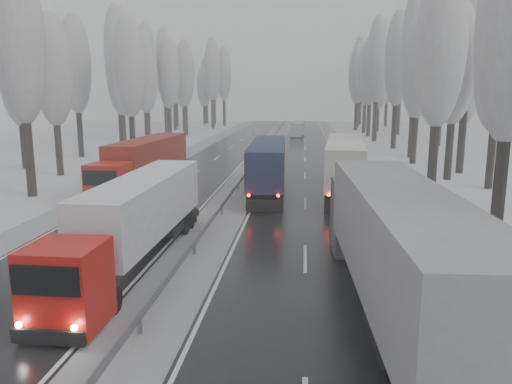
% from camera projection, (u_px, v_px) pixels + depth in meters
% --- Properties ---
extents(carriageway_right, '(7.50, 200.00, 0.03)m').
position_uv_depth(carriageway_right, '(305.00, 187.00, 40.79)').
color(carriageway_right, black).
rests_on(carriageway_right, ground).
extents(carriageway_left, '(7.50, 200.00, 0.03)m').
position_uv_depth(carriageway_left, '(179.00, 185.00, 41.78)').
color(carriageway_left, black).
rests_on(carriageway_left, ground).
extents(median_slush, '(3.00, 200.00, 0.04)m').
position_uv_depth(median_slush, '(242.00, 186.00, 41.28)').
color(median_slush, '#9B9DA3').
rests_on(median_slush, ground).
extents(shoulder_right, '(2.40, 200.00, 0.04)m').
position_uv_depth(shoulder_right, '(367.00, 188.00, 40.32)').
color(shoulder_right, '#9B9DA3').
rests_on(shoulder_right, ground).
extents(shoulder_left, '(2.40, 200.00, 0.04)m').
position_uv_depth(shoulder_left, '(122.00, 184.00, 42.25)').
color(shoulder_left, '#9B9DA3').
rests_on(shoulder_left, ground).
extents(median_guardrail, '(0.12, 200.00, 0.76)m').
position_uv_depth(median_guardrail, '(241.00, 179.00, 41.16)').
color(median_guardrail, slate).
rests_on(median_guardrail, ground).
extents(tree_18, '(3.60, 3.60, 16.58)m').
position_uv_depth(tree_18, '(441.00, 48.00, 34.94)').
color(tree_18, black).
rests_on(tree_18, ground).
extents(tree_19, '(3.60, 3.60, 14.57)m').
position_uv_depth(tree_19, '(499.00, 69.00, 38.58)').
color(tree_19, black).
rests_on(tree_19, ground).
extents(tree_20, '(3.60, 3.60, 15.71)m').
position_uv_depth(tree_20, '(456.00, 63.00, 42.67)').
color(tree_20, black).
rests_on(tree_20, ground).
extents(tree_21, '(3.60, 3.60, 18.62)m').
position_uv_depth(tree_21, '(469.00, 45.00, 46.01)').
color(tree_21, black).
rests_on(tree_21, ground).
extents(tree_22, '(3.60, 3.60, 15.86)m').
position_uv_depth(tree_22, '(418.00, 68.00, 52.93)').
color(tree_22, black).
rests_on(tree_22, ground).
extents(tree_23, '(3.60, 3.60, 13.55)m').
position_uv_depth(tree_23, '(466.00, 83.00, 56.52)').
color(tree_23, black).
rests_on(tree_23, ground).
extents(tree_24, '(3.60, 3.60, 20.49)m').
position_uv_depth(tree_24, '(417.00, 44.00, 57.56)').
color(tree_24, black).
rests_on(tree_24, ground).
extents(tree_25, '(3.60, 3.60, 19.44)m').
position_uv_depth(tree_25, '(468.00, 52.00, 60.95)').
color(tree_25, black).
rests_on(tree_25, ground).
extents(tree_26, '(3.60, 3.60, 18.78)m').
position_uv_depth(tree_26, '(398.00, 60.00, 67.82)').
color(tree_26, black).
rests_on(tree_26, ground).
extents(tree_27, '(3.60, 3.60, 17.62)m').
position_uv_depth(tree_27, '(443.00, 67.00, 71.19)').
color(tree_27, black).
rests_on(tree_27, ground).
extents(tree_28, '(3.60, 3.60, 19.62)m').
position_uv_depth(tree_28, '(378.00, 61.00, 78.26)').
color(tree_28, black).
rests_on(tree_28, ground).
extents(tree_29, '(3.60, 3.60, 18.11)m').
position_uv_depth(tree_29, '(420.00, 68.00, 81.65)').
color(tree_29, black).
rests_on(tree_29, ground).
extents(tree_30, '(3.60, 3.60, 17.86)m').
position_uv_depth(tree_30, '(371.00, 71.00, 87.97)').
color(tree_30, black).
rests_on(tree_30, ground).
extents(tree_31, '(3.60, 3.60, 18.58)m').
position_uv_depth(tree_31, '(401.00, 69.00, 91.23)').
color(tree_31, black).
rests_on(tree_31, ground).
extents(tree_32, '(3.60, 3.60, 17.33)m').
position_uv_depth(tree_32, '(366.00, 74.00, 95.37)').
color(tree_32, black).
rests_on(tree_32, ground).
extents(tree_33, '(3.60, 3.60, 14.33)m').
position_uv_depth(tree_33, '(379.00, 85.00, 99.35)').
color(tree_33, black).
rests_on(tree_33, ground).
extents(tree_34, '(3.60, 3.60, 17.63)m').
position_uv_depth(tree_34, '(357.00, 75.00, 102.35)').
color(tree_34, black).
rests_on(tree_34, ground).
extents(tree_35, '(3.60, 3.60, 18.25)m').
position_uv_depth(tree_35, '(400.00, 73.00, 105.31)').
color(tree_35, black).
rests_on(tree_35, ground).
extents(tree_36, '(3.60, 3.60, 20.23)m').
position_uv_depth(tree_36, '(359.00, 69.00, 111.52)').
color(tree_36, black).
rests_on(tree_36, ground).
extents(tree_37, '(3.60, 3.60, 16.37)m').
position_uv_depth(tree_37, '(387.00, 80.00, 115.24)').
color(tree_37, black).
rests_on(tree_37, ground).
extents(tree_38, '(3.60, 3.60, 17.97)m').
position_uv_depth(tree_38, '(361.00, 77.00, 121.96)').
color(tree_38, black).
rests_on(tree_38, ground).
extents(tree_39, '(3.60, 3.60, 16.19)m').
position_uv_depth(tree_39, '(371.00, 82.00, 125.82)').
color(tree_39, black).
rests_on(tree_39, ground).
extents(tree_58, '(3.60, 3.60, 17.21)m').
position_uv_depth(tree_58, '(19.00, 42.00, 35.26)').
color(tree_58, black).
rests_on(tree_58, ground).
extents(tree_60, '(3.60, 3.60, 14.84)m').
position_uv_depth(tree_60, '(53.00, 71.00, 45.21)').
color(tree_60, black).
rests_on(tree_60, ground).
extents(tree_61, '(3.60, 3.60, 13.95)m').
position_uv_depth(tree_61, '(18.00, 79.00, 49.77)').
color(tree_61, black).
rests_on(tree_61, ground).
extents(tree_62, '(3.60, 3.60, 16.04)m').
position_uv_depth(tree_62, '(129.00, 67.00, 54.00)').
color(tree_62, black).
rests_on(tree_62, ground).
extents(tree_63, '(3.60, 3.60, 16.88)m').
position_uv_depth(tree_63, '(75.00, 65.00, 58.55)').
color(tree_63, black).
rests_on(tree_63, ground).
extents(tree_64, '(3.60, 3.60, 15.42)m').
position_uv_depth(tree_64, '(121.00, 74.00, 63.27)').
color(tree_64, black).
rests_on(tree_64, ground).
extents(tree_65, '(3.60, 3.60, 19.48)m').
position_uv_depth(tree_65, '(118.00, 56.00, 66.84)').
color(tree_65, black).
rests_on(tree_65, ground).
extents(tree_66, '(3.60, 3.60, 15.23)m').
position_uv_depth(tree_66, '(145.00, 78.00, 72.69)').
color(tree_66, black).
rests_on(tree_66, ground).
extents(tree_67, '(3.60, 3.60, 17.09)m').
position_uv_depth(tree_67, '(144.00, 71.00, 76.49)').
color(tree_67, black).
rests_on(tree_67, ground).
extents(tree_68, '(3.60, 3.60, 16.65)m').
position_uv_depth(tree_68, '(168.00, 73.00, 78.96)').
color(tree_68, black).
rests_on(tree_68, ground).
extents(tree_69, '(3.60, 3.60, 19.35)m').
position_uv_depth(tree_69, '(146.00, 64.00, 83.00)').
color(tree_69, black).
rests_on(tree_69, ground).
extents(tree_70, '(3.60, 3.60, 17.09)m').
position_uv_depth(tree_70, '(185.00, 74.00, 88.73)').
color(tree_70, black).
rests_on(tree_70, ground).
extents(tree_71, '(3.60, 3.60, 19.61)m').
position_uv_depth(tree_71, '(164.00, 66.00, 92.77)').
color(tree_71, black).
rests_on(tree_71, ground).
extents(tree_72, '(3.60, 3.60, 15.11)m').
position_uv_depth(tree_72, '(183.00, 82.00, 98.35)').
color(tree_72, black).
rests_on(tree_72, ground).
extents(tree_73, '(3.60, 3.60, 17.22)m').
position_uv_depth(tree_73, '(174.00, 76.00, 102.26)').
color(tree_73, black).
rests_on(tree_73, ground).
extents(tree_74, '(3.60, 3.60, 19.68)m').
position_uv_depth(tree_74, '(212.00, 70.00, 107.96)').
color(tree_74, black).
rests_on(tree_74, ground).
extents(tree_75, '(3.60, 3.60, 18.60)m').
position_uv_depth(tree_75, '(176.00, 74.00, 112.86)').
color(tree_75, black).
rests_on(tree_75, ground).
extents(tree_76, '(3.60, 3.60, 18.55)m').
position_uv_depth(tree_76, '(224.00, 75.00, 117.17)').
color(tree_76, black).
rests_on(tree_76, ground).
extents(tree_77, '(3.60, 3.60, 14.32)m').
position_uv_depth(tree_77, '(204.00, 87.00, 122.13)').
color(tree_77, black).
rests_on(tree_77, ground).
extents(tree_78, '(3.60, 3.60, 19.55)m').
position_uv_depth(tree_78, '(214.00, 73.00, 123.81)').
color(tree_78, black).
rests_on(tree_78, ground).
extents(tree_79, '(3.60, 3.60, 17.07)m').
position_uv_depth(tree_79, '(206.00, 80.00, 128.29)').
color(tree_79, black).
rests_on(tree_79, ground).
extents(truck_grey_tarp, '(3.56, 17.97, 4.58)m').
position_uv_depth(truck_grey_tarp, '(394.00, 240.00, 16.83)').
color(truck_grey_tarp, '#47474B').
rests_on(truck_grey_tarp, ground).
extents(truck_blue_box, '(2.94, 15.54, 3.97)m').
position_uv_depth(truck_blue_box, '(268.00, 163.00, 38.48)').
color(truck_blue_box, '#1E234B').
rests_on(truck_blue_box, ground).
extents(truck_cream_box, '(3.69, 16.31, 4.15)m').
position_uv_depth(truck_cream_box, '(344.00, 162.00, 38.08)').
color(truck_cream_box, '#A19C8E').
rests_on(truck_cream_box, ground).
extents(box_truck_distant, '(2.58, 6.95, 2.54)m').
position_uv_depth(box_truck_distant, '(297.00, 129.00, 88.66)').
color(box_truck_distant, '#B2B6B9').
rests_on(box_truck_distant, ground).
extents(truck_red_white, '(2.49, 14.67, 3.75)m').
position_uv_depth(truck_red_white, '(137.00, 215.00, 22.35)').
color(truck_red_white, '#AF1009').
rests_on(truck_red_white, ground).
extents(truck_red_red, '(3.14, 15.73, 4.01)m').
position_uv_depth(truck_red_red, '(145.00, 161.00, 39.21)').
color(truck_red_red, '#A91709').
rests_on(truck_red_red, ground).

